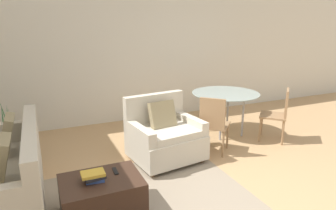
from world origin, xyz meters
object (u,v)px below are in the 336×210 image
object	(u,v)px
book_stack	(94,176)
tv_remote_primary	(93,173)
couch	(7,178)
dining_chair_near_right	(279,111)
tv_remote_secondary	(115,171)
ottoman	(102,195)
armchair	(164,136)
dining_chair_near_left	(213,121)
potted_plant	(9,145)
dining_table	(225,97)

from	to	relation	value
book_stack	tv_remote_primary	xyz separation A→B (m)	(0.02, 0.17, -0.05)
couch	dining_chair_near_right	size ratio (longest dim) A/B	2.11
tv_remote_secondary	ottoman	bearing A→B (deg)	-148.82
couch	book_stack	xyz separation A→B (m)	(0.85, -0.61, 0.15)
armchair	tv_remote_secondary	xyz separation A→B (m)	(-0.94, -0.83, 0.05)
couch	tv_remote_secondary	distance (m)	1.20
couch	ottoman	distance (m)	1.10
armchair	tv_remote_primary	size ratio (longest dim) A/B	6.18
tv_remote_secondary	dining_chair_near_left	size ratio (longest dim) A/B	0.18
dining_chair_near_left	tv_remote_primary	bearing A→B (deg)	-161.01
tv_remote_primary	dining_chair_near_left	xyz separation A→B (m)	(1.91, 0.66, 0.11)
ottoman	book_stack	xyz separation A→B (m)	(-0.07, -0.00, 0.23)
couch	tv_remote_primary	bearing A→B (deg)	-26.87
ottoman	book_stack	size ratio (longest dim) A/B	3.46
tv_remote_secondary	dining_chair_near_right	distance (m)	3.06
dining_chair_near_left	tv_remote_secondary	bearing A→B (deg)	-157.00
tv_remote_secondary	dining_chair_near_left	world-z (taller)	dining_chair_near_left
tv_remote_primary	dining_chair_near_left	size ratio (longest dim) A/B	0.19
couch	potted_plant	xyz separation A→B (m)	(-0.07, 1.38, -0.14)
book_stack	dining_chair_near_left	bearing A→B (deg)	23.16
armchair	tv_remote_primary	world-z (taller)	armchair
dining_table	ottoman	bearing A→B (deg)	-149.69
tv_remote_secondary	tv_remote_primary	bearing A→B (deg)	165.29
armchair	tv_remote_secondary	size ratio (longest dim) A/B	6.51
couch	dining_chair_near_right	bearing A→B (deg)	3.07
couch	dining_table	bearing A→B (deg)	14.12
dining_chair_near_left	armchair	bearing A→B (deg)	171.26
couch	book_stack	distance (m)	1.05
armchair	ottoman	distance (m)	1.46
armchair	potted_plant	distance (m)	2.36
armchair	tv_remote_primary	xyz separation A→B (m)	(-1.16, -0.77, 0.05)
couch	dining_chair_near_left	size ratio (longest dim) A/B	2.11
book_stack	dining_table	size ratio (longest dim) A/B	0.20
book_stack	tv_remote_secondary	distance (m)	0.27
couch	dining_chair_near_left	world-z (taller)	dining_chair_near_left
dining_table	dining_chair_near_right	bearing A→B (deg)	-45.00
armchair	tv_remote_secondary	world-z (taller)	armchair
couch	dining_chair_near_right	world-z (taller)	dining_chair_near_right
tv_remote_secondary	dining_table	distance (m)	2.71
tv_remote_primary	dining_table	size ratio (longest dim) A/B	0.15
tv_remote_secondary	potted_plant	world-z (taller)	potted_plant
couch	potted_plant	world-z (taller)	couch
couch	dining_chair_near_left	distance (m)	2.80
potted_plant	armchair	bearing A→B (deg)	-26.57
armchair	book_stack	world-z (taller)	armchair
ottoman	dining_chair_near_right	world-z (taller)	dining_chair_near_right
tv_remote_secondary	dining_table	bearing A→B (deg)	30.24
ottoman	potted_plant	size ratio (longest dim) A/B	0.95
couch	dining_chair_near_left	xyz separation A→B (m)	(2.78, 0.22, 0.21)
armchair	dining_table	size ratio (longest dim) A/B	0.90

